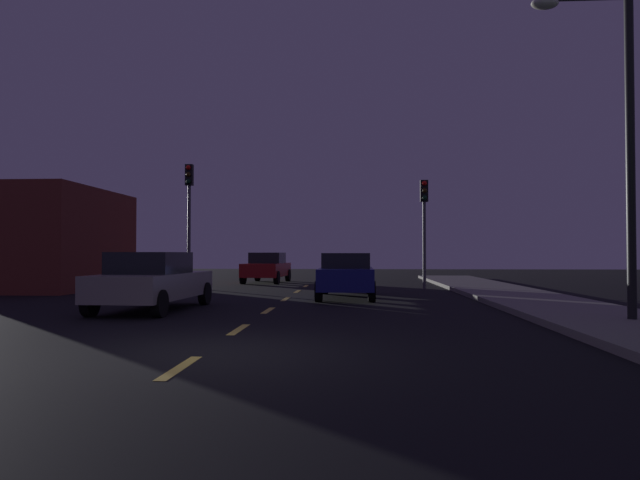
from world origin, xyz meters
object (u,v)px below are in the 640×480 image
(traffic_signal_left, at_px, (189,202))
(traffic_signal_right, at_px, (424,212))
(car_adjacent_lane, at_px, (153,281))
(car_oncoming_far, at_px, (267,267))
(car_stopped_ahead, at_px, (346,275))
(street_lamp_right, at_px, (613,122))

(traffic_signal_left, relative_size, traffic_signal_right, 1.17)
(traffic_signal_left, bearing_deg, traffic_signal_right, -0.01)
(car_adjacent_lane, relative_size, car_oncoming_far, 1.08)
(car_stopped_ahead, distance_m, car_oncoming_far, 10.82)
(traffic_signal_right, bearing_deg, car_adjacent_lane, -129.90)
(car_stopped_ahead, height_order, car_adjacent_lane, car_adjacent_lane)
(traffic_signal_right, distance_m, car_adjacent_lane, 12.85)
(traffic_signal_right, relative_size, street_lamp_right, 0.67)
(traffic_signal_left, distance_m, car_oncoming_far, 6.23)
(traffic_signal_right, height_order, car_oncoming_far, traffic_signal_right)
(traffic_signal_right, relative_size, car_adjacent_lane, 0.98)
(traffic_signal_left, bearing_deg, car_adjacent_lane, -79.21)
(car_adjacent_lane, xyz_separation_m, street_lamp_right, (10.46, -2.73, 3.37))
(traffic_signal_left, height_order, traffic_signal_right, traffic_signal_left)
(traffic_signal_right, bearing_deg, street_lamp_right, -79.19)
(traffic_signal_left, xyz_separation_m, car_stopped_ahead, (6.78, -5.13, -2.91))
(car_stopped_ahead, distance_m, car_adjacent_lane, 6.71)
(traffic_signal_left, bearing_deg, street_lamp_right, -45.25)
(car_stopped_ahead, bearing_deg, traffic_signal_right, 58.36)
(traffic_signal_right, bearing_deg, traffic_signal_left, 179.99)
(car_adjacent_lane, bearing_deg, traffic_signal_right, 50.10)
(traffic_signal_right, height_order, car_stopped_ahead, traffic_signal_right)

